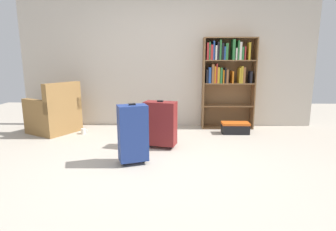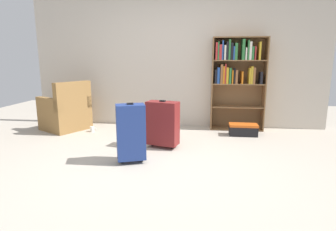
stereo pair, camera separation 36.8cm
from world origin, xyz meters
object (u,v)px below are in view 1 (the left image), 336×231
bookshelf (226,74)px  suitcase_navy_blue (133,133)px  suitcase_dark_red (160,123)px  mug (84,131)px  armchair (55,115)px  storage_box (235,128)px

bookshelf → suitcase_navy_blue: size_ratio=2.18×
bookshelf → suitcase_dark_red: bookshelf is taller
mug → suitcase_navy_blue: (1.09, -1.37, 0.35)m
bookshelf → mug: (-2.56, -0.54, -0.96)m
armchair → storage_box: armchair is taller
mug → suitcase_dark_red: size_ratio=0.17×
armchair → suitcase_dark_red: (1.93, -0.83, 0.05)m
mug → armchair: bearing=168.5°
armchair → mug: 0.61m
armchair → mug: armchair is taller
armchair → storage_box: (3.21, -0.01, -0.21)m
armchair → suitcase_dark_red: size_ratio=1.35×
armchair → suitcase_navy_blue: (1.62, -1.48, 0.08)m
mug → storage_box: (2.67, 0.10, 0.06)m
storage_box → suitcase_navy_blue: 2.18m
suitcase_navy_blue → armchair: bearing=137.6°
bookshelf → suitcase_dark_red: (-1.17, -1.26, -0.64)m
armchair → bookshelf: bearing=7.9°
armchair → suitcase_dark_red: armchair is taller
bookshelf → suitcase_navy_blue: bookshelf is taller
suitcase_dark_red → bookshelf: bearing=47.2°
storage_box → suitcase_dark_red: 1.54m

